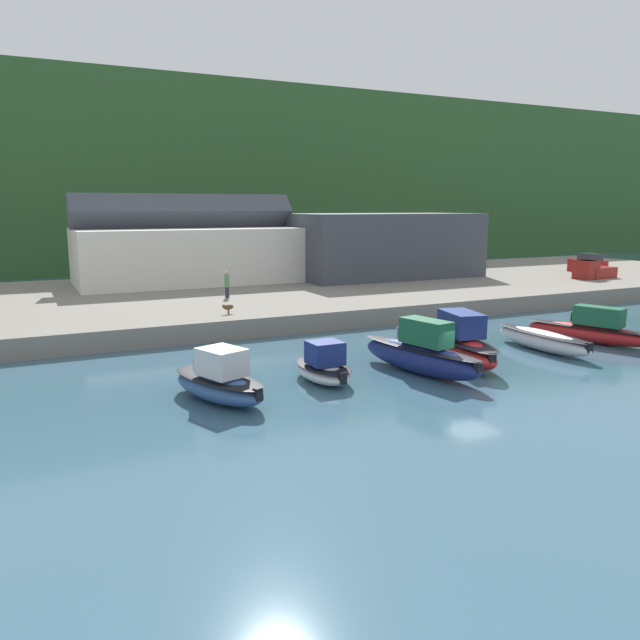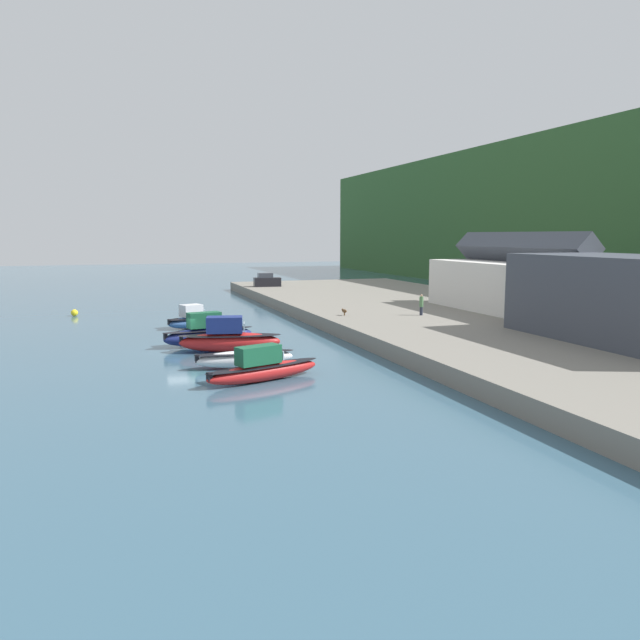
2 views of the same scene
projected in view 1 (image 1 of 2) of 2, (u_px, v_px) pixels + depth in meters
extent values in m
plane|color=#385B70|center=(471.00, 382.00, 30.88)|extent=(320.00, 320.00, 0.00)
cube|color=#335B2D|center=(133.00, 183.00, 110.89)|extent=(240.00, 68.75, 25.33)
cube|color=gray|center=(262.00, 295.00, 56.52)|extent=(111.61, 29.48, 1.33)
cube|color=silver|center=(187.00, 255.00, 60.04)|extent=(20.50, 10.44, 5.21)
cube|color=#474C56|center=(185.00, 211.00, 59.28)|extent=(20.91, 3.23, 3.23)
cube|color=#3D424C|center=(385.00, 245.00, 64.81)|extent=(19.18, 9.44, 6.53)
cube|color=slate|center=(410.00, 248.00, 60.69)|extent=(18.22, 0.10, 3.92)
ellipsoid|color=#33568E|center=(219.00, 387.00, 27.77)|extent=(3.90, 6.03, 1.23)
ellipsoid|color=black|center=(219.00, 378.00, 27.69)|extent=(4.02, 6.16, 0.12)
cube|color=silver|center=(222.00, 362.00, 27.36)|extent=(2.16, 2.40, 1.21)
cube|color=#8CA5B2|center=(207.00, 361.00, 28.17)|extent=(1.37, 0.58, 0.60)
cube|color=black|center=(258.00, 394.00, 25.89)|extent=(0.43, 0.39, 0.56)
ellipsoid|color=silver|center=(323.00, 372.00, 30.90)|extent=(2.19, 4.20, 0.93)
ellipsoid|color=black|center=(323.00, 366.00, 30.84)|extent=(2.28, 4.28, 0.12)
cube|color=navy|center=(325.00, 353.00, 30.53)|extent=(1.62, 1.48, 1.13)
cube|color=#8CA5B2|center=(317.00, 352.00, 31.33)|extent=(1.44, 0.12, 0.57)
cube|color=black|center=(342.00, 378.00, 29.13)|extent=(0.36, 0.29, 0.56)
ellipsoid|color=navy|center=(419.00, 358.00, 32.27)|extent=(3.09, 8.07, 1.61)
ellipsoid|color=black|center=(420.00, 348.00, 32.17)|extent=(3.18, 8.24, 0.12)
cube|color=#195638|center=(426.00, 332.00, 31.70)|extent=(1.70, 2.95, 1.30)
cube|color=#8CA5B2|center=(404.00, 331.00, 32.93)|extent=(1.07, 0.31, 0.65)
cube|color=black|center=(478.00, 367.00, 29.26)|extent=(0.41, 0.34, 0.56)
ellipsoid|color=red|center=(457.00, 348.00, 34.77)|extent=(3.83, 8.43, 1.59)
ellipsoid|color=black|center=(457.00, 338.00, 34.67)|extent=(3.95, 8.61, 0.12)
cube|color=navy|center=(461.00, 323.00, 34.12)|extent=(2.17, 3.13, 1.30)
cube|color=#8CA5B2|center=(449.00, 322.00, 35.67)|extent=(1.42, 0.41, 0.65)
cube|color=black|center=(492.00, 358.00, 31.01)|extent=(0.41, 0.35, 0.56)
ellipsoid|color=silver|center=(543.00, 340.00, 37.44)|extent=(1.52, 7.13, 1.25)
ellipsoid|color=black|center=(543.00, 333.00, 37.37)|extent=(1.58, 7.28, 0.12)
cube|color=black|center=(589.00, 348.00, 34.40)|extent=(0.36, 0.28, 0.56)
ellipsoid|color=red|center=(591.00, 334.00, 39.68)|extent=(4.22, 8.39, 1.17)
ellipsoid|color=black|center=(591.00, 327.00, 39.61)|extent=(4.34, 8.57, 0.12)
cube|color=#195638|center=(599.00, 316.00, 39.18)|extent=(2.06, 3.14, 1.19)
cube|color=#8CA5B2|center=(573.00, 316.00, 40.33)|extent=(1.01, 0.44, 0.60)
cube|color=maroon|center=(587.00, 266.00, 69.11)|extent=(2.17, 4.35, 1.40)
cube|color=#333842|center=(590.00, 257.00, 68.63)|extent=(1.73, 2.44, 0.76)
cube|color=maroon|center=(598.00, 273.00, 64.03)|extent=(3.68, 2.33, 1.10)
cube|color=maroon|center=(586.00, 270.00, 62.91)|extent=(2.06, 2.07, 1.90)
cube|color=#2D333D|center=(587.00, 263.00, 62.79)|extent=(1.78, 1.95, 0.50)
cylinder|color=#232838|center=(227.00, 292.00, 50.15)|extent=(0.32, 0.32, 0.85)
cylinder|color=#4C7A4C|center=(227.00, 281.00, 49.98)|extent=(0.40, 0.40, 1.05)
sphere|color=tan|center=(227.00, 273.00, 49.87)|extent=(0.24, 0.24, 0.24)
cylinder|color=brown|center=(229.00, 312.00, 42.60)|extent=(0.12, 0.12, 0.28)
ellipsoid|color=brown|center=(228.00, 307.00, 42.55)|extent=(0.84, 0.44, 0.36)
sphere|color=brown|center=(224.00, 306.00, 42.32)|extent=(0.22, 0.22, 0.22)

